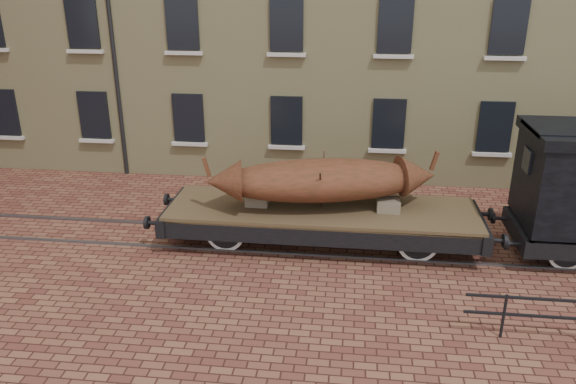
# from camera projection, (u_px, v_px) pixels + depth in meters

# --- Properties ---
(ground) EXTENTS (90.00, 90.00, 0.00)m
(ground) POSITION_uv_depth(u_px,v_px,m) (355.00, 246.00, 15.40)
(ground) COLOR #572A22
(rail_track) EXTENTS (30.00, 1.52, 0.06)m
(rail_track) POSITION_uv_depth(u_px,v_px,m) (355.00, 245.00, 15.39)
(rail_track) COLOR #59595E
(rail_track) RESTS_ON ground
(flatcar_wagon) EXTENTS (9.32, 2.53, 1.41)m
(flatcar_wagon) POSITION_uv_depth(u_px,v_px,m) (322.00, 215.00, 15.19)
(flatcar_wagon) COLOR #453321
(flatcar_wagon) RESTS_ON ground
(iron_boat) EXTENTS (6.19, 2.75, 1.50)m
(iron_boat) POSITION_uv_depth(u_px,v_px,m) (322.00, 180.00, 14.82)
(iron_boat) COLOR brown
(iron_boat) RESTS_ON flatcar_wagon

